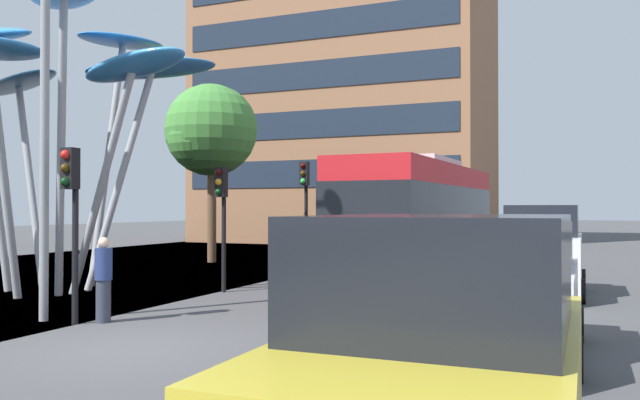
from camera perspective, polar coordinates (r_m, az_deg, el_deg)
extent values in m
cube|color=#424244|center=(11.13, -16.71, -12.70)|extent=(120.00, 240.00, 0.10)
cube|color=#E0D666|center=(9.67, -3.71, -14.28)|extent=(0.16, 144.00, 0.01)
cube|color=red|center=(20.40, 8.94, -1.56)|extent=(2.82, 10.32, 3.23)
cube|color=black|center=(20.40, 8.94, -0.29)|extent=(2.85, 10.43, 1.03)
cube|color=yellow|center=(25.32, 12.05, 1.59)|extent=(1.33, 0.15, 0.36)
cube|color=#B2B2B7|center=(20.45, 8.93, 3.31)|extent=(1.95, 3.65, 0.24)
cylinder|color=black|center=(23.28, 13.97, -5.10)|extent=(0.32, 0.97, 0.96)
cylinder|color=black|center=(23.85, 8.22, -5.01)|extent=(0.32, 0.97, 0.96)
cylinder|color=black|center=(17.46, 10.27, -6.58)|extent=(0.32, 0.97, 0.96)
cylinder|color=black|center=(18.21, 2.83, -6.34)|extent=(0.32, 0.97, 0.96)
cylinder|color=#9EA0A5|center=(17.37, -18.76, 1.41)|extent=(2.39, 0.50, 5.87)
ellipsoid|color=#388EDB|center=(16.92, -16.21, 11.36)|extent=(3.38, 1.63, 0.91)
cylinder|color=#9EA0A5|center=(18.90, -17.24, 1.97)|extent=(1.45, 1.57, 6.33)
ellipsoid|color=#388EDB|center=(19.44, -14.61, 11.22)|extent=(3.74, 3.88, 1.01)
cylinder|color=#9EA0A5|center=(20.46, -18.31, 3.46)|extent=(0.31, 1.70, 7.53)
ellipsoid|color=#2D7FD1|center=(21.64, -17.05, 13.28)|extent=(1.74, 4.01, 0.77)
cylinder|color=#9EA0A5|center=(20.41, -24.31, 1.43)|extent=(2.02, 0.98, 6.07)
ellipsoid|color=#4CA3E5|center=(21.62, -25.18, 9.33)|extent=(4.56, 3.00, 0.64)
cylinder|color=#9EA0A5|center=(17.55, -26.24, 1.90)|extent=(0.21, 1.08, 6.12)
cylinder|color=#9EA0A5|center=(17.52, -21.98, 4.33)|extent=(1.06, 0.95, 7.61)
cylinder|color=black|center=(13.43, -20.88, -3.02)|extent=(0.12, 0.12, 3.43)
cube|color=black|center=(13.34, -21.27, 2.62)|extent=(0.28, 0.24, 0.80)
sphere|color=red|center=(13.27, -21.66, 3.77)|extent=(0.18, 0.18, 0.18)
sphere|color=#3A2707|center=(13.25, -21.66, 2.65)|extent=(0.18, 0.18, 0.18)
sphere|color=black|center=(13.24, -21.67, 1.52)|extent=(0.18, 0.18, 0.18)
cylinder|color=black|center=(17.53, -8.53, -2.62)|extent=(0.12, 0.12, 3.36)
cube|color=black|center=(17.42, -8.76, 1.58)|extent=(0.28, 0.24, 0.80)
sphere|color=#390706|center=(17.32, -8.98, 2.45)|extent=(0.18, 0.18, 0.18)
sphere|color=orange|center=(17.31, -8.98, 1.59)|extent=(0.18, 0.18, 0.18)
sphere|color=black|center=(17.30, -8.98, 0.73)|extent=(0.18, 0.18, 0.18)
cylinder|color=black|center=(21.77, -1.24, -1.64)|extent=(0.12, 0.12, 3.83)
cube|color=black|center=(21.67, -1.39, 2.36)|extent=(0.28, 0.24, 0.80)
sphere|color=#390706|center=(21.57, -1.53, 3.07)|extent=(0.18, 0.18, 0.18)
sphere|color=#3A2707|center=(21.55, -1.53, 2.38)|extent=(0.18, 0.18, 0.18)
sphere|color=green|center=(21.54, -1.53, 1.69)|extent=(0.18, 0.18, 0.18)
cube|color=black|center=(4.64, 10.90, -6.19)|extent=(1.63, 2.23, 0.78)
cube|color=silver|center=(10.52, 16.86, -8.82)|extent=(1.78, 4.32, 1.19)
cube|color=black|center=(10.42, 16.84, -3.72)|extent=(1.64, 2.37, 0.68)
cylinder|color=black|center=(11.86, 21.88, -10.20)|extent=(0.20, 0.60, 0.60)
cylinder|color=black|center=(12.01, 13.20, -10.11)|extent=(0.20, 0.60, 0.60)
cylinder|color=black|center=(9.23, 21.69, -12.96)|extent=(0.20, 0.60, 0.60)
cylinder|color=black|center=(9.43, 10.51, -12.74)|extent=(0.20, 0.60, 0.60)
cube|color=silver|center=(17.79, 19.15, -5.19)|extent=(1.87, 4.10, 1.37)
cube|color=black|center=(17.74, 19.13, -1.71)|extent=(1.72, 2.25, 0.79)
cylinder|color=black|center=(19.07, 22.20, -6.58)|extent=(0.20, 0.60, 0.60)
cylinder|color=black|center=(19.18, 16.57, -6.57)|extent=(0.20, 0.60, 0.60)
cylinder|color=black|center=(16.55, 22.16, -7.49)|extent=(0.20, 0.60, 0.60)
cylinder|color=black|center=(16.67, 15.66, -7.46)|extent=(0.20, 0.60, 0.60)
cylinder|color=gray|center=(14.21, -23.23, 7.97)|extent=(0.18, 0.18, 8.79)
cylinder|color=brown|center=(27.24, -9.57, -1.49)|extent=(0.37, 0.37, 3.79)
sphere|color=#428438|center=(27.12, -10.63, 5.53)|extent=(2.67, 2.67, 2.67)
sphere|color=#428438|center=(26.91, -8.93, 5.92)|extent=(2.44, 2.44, 2.44)
sphere|color=#428438|center=(28.67, -9.33, 6.35)|extent=(3.72, 3.72, 3.72)
sphere|color=#428438|center=(27.51, -9.65, 6.13)|extent=(3.86, 3.86, 3.86)
cylinder|color=brown|center=(41.59, 0.74, -1.51)|extent=(0.47, 0.47, 3.38)
sphere|color=#286028|center=(42.70, -0.17, 4.11)|extent=(2.99, 2.99, 2.99)
sphere|color=#286028|center=(41.56, 1.74, 4.55)|extent=(3.21, 3.21, 3.21)
sphere|color=#286028|center=(41.93, 2.60, 2.57)|extent=(3.16, 3.16, 3.16)
cylinder|color=#2D3342|center=(13.57, -18.66, -8.50)|extent=(0.29, 0.29, 0.84)
cylinder|color=navy|center=(13.49, -18.65, -5.41)|extent=(0.34, 0.34, 0.63)
sphere|color=beige|center=(13.46, -18.64, -3.61)|extent=(0.22, 0.22, 0.22)
cube|color=#8E6042|center=(45.73, 2.64, 9.78)|extent=(18.75, 12.46, 21.19)
cube|color=#1E2838|center=(39.21, -0.46, 2.39)|extent=(17.62, 0.08, 1.70)
cube|color=#1E2838|center=(39.49, -0.46, 6.78)|extent=(17.62, 0.08, 1.70)
cube|color=#1E2838|center=(39.99, -0.46, 11.08)|extent=(17.62, 0.08, 1.70)
cube|color=#1E2838|center=(40.72, -0.46, 15.26)|extent=(17.62, 0.08, 1.70)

